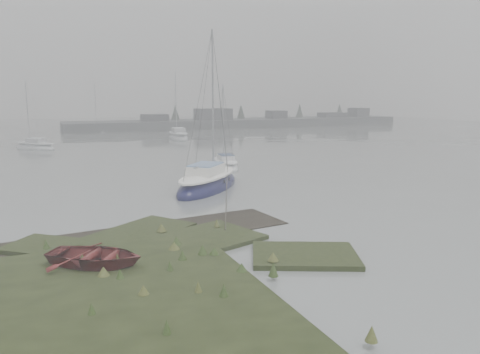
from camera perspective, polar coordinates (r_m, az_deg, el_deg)
name	(u,v)px	position (r m, az deg, el deg)	size (l,w,h in m)	color
ground	(127,155)	(44.48, -13.62, 2.61)	(160.00, 160.00, 0.00)	slate
far_shoreline	(248,122)	(83.00, 0.96, 6.73)	(60.00, 8.00, 4.15)	#4C4F51
sailboat_main	(208,184)	(27.52, -3.94, -0.85)	(6.45, 6.76, 9.93)	#0C0D37
sailboat_white	(225,165)	(35.62, -1.80, 1.47)	(2.22, 4.97, 6.77)	white
sailboat_far_a	(35,147)	(52.47, -23.72, 3.38)	(4.74, 5.15, 7.46)	silver
sailboat_far_b	(178,137)	(59.94, -7.56, 4.89)	(2.72, 6.74, 9.29)	#B0B5BA
sailboat_far_c	(102,131)	(73.15, -16.48, 5.43)	(5.64, 1.88, 7.95)	#B2B6BB
dinghy	(95,256)	(15.36, -17.24, -9.13)	(2.16, 3.02, 0.63)	maroon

